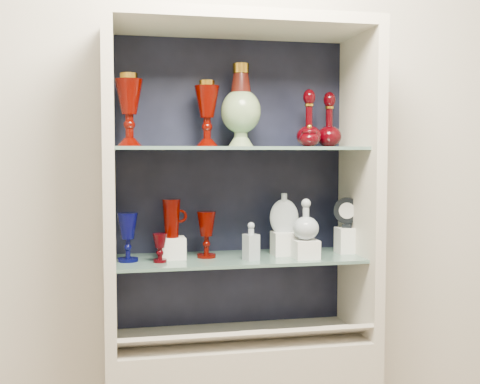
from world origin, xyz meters
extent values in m
cube|color=beige|center=(0.00, 1.75, 1.40)|extent=(3.50, 0.02, 2.80)
cube|color=black|center=(0.00, 1.72, 1.32)|extent=(0.98, 0.02, 1.15)
cube|color=beige|center=(-0.48, 1.53, 1.32)|extent=(0.04, 0.40, 1.15)
cube|color=beige|center=(0.48, 1.53, 1.32)|extent=(0.04, 0.40, 1.15)
cube|color=beige|center=(0.00, 1.53, 1.92)|extent=(1.00, 0.40, 0.04)
cube|color=slate|center=(0.00, 1.55, 1.04)|extent=(0.92, 0.34, 0.01)
cube|color=slate|center=(0.00, 1.55, 1.46)|extent=(0.92, 0.34, 0.01)
cube|color=beige|center=(0.00, 1.42, 0.78)|extent=(0.92, 0.17, 0.09)
cube|color=white|center=(0.33, 1.42, 0.80)|extent=(0.10, 0.06, 0.03)
cube|color=white|center=(0.02, 1.42, 0.80)|extent=(0.10, 0.06, 0.03)
cube|color=silver|center=(-0.25, 1.57, 1.09)|extent=(0.10, 0.10, 0.08)
cube|color=silver|center=(0.18, 1.56, 1.09)|extent=(0.09, 0.09, 0.09)
cube|color=silver|center=(0.24, 1.47, 1.08)|extent=(0.09, 0.09, 0.07)
cube|color=silver|center=(0.44, 1.56, 1.10)|extent=(0.08, 0.08, 0.10)
camera|label=1|loc=(-0.45, -0.68, 1.45)|focal=45.00mm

